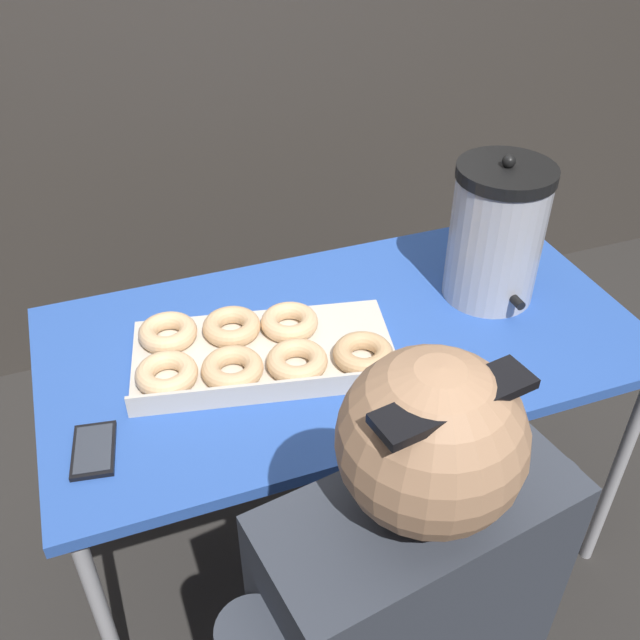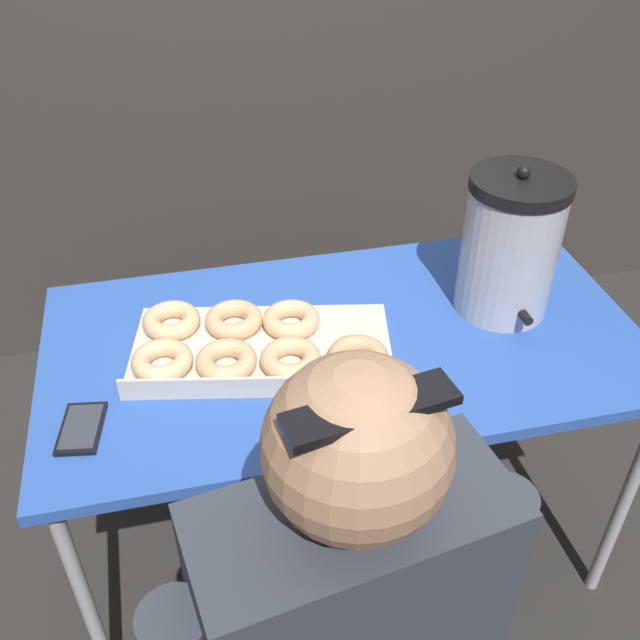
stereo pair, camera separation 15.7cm
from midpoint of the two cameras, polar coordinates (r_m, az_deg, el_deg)
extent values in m
plane|color=#2D2B28|center=(2.15, 3.72, -16.79)|extent=(12.00, 12.00, 0.00)
cube|color=#2D56B2|center=(1.63, 4.72, -1.90)|extent=(1.35, 0.71, 0.03)
cylinder|color=#ADADB2|center=(1.66, -15.33, -21.52)|extent=(0.03, 0.03, 0.70)
cylinder|color=#ADADB2|center=(1.95, 25.38, -13.12)|extent=(0.03, 0.03, 0.70)
cylinder|color=#ADADB2|center=(2.06, -15.48, -6.83)|extent=(0.03, 0.03, 0.70)
cylinder|color=#ADADB2|center=(2.29, 17.18, -1.90)|extent=(0.03, 0.03, 0.70)
cube|color=beige|center=(1.57, -1.83, -2.42)|extent=(0.61, 0.40, 0.02)
cube|color=beige|center=(1.44, -1.83, -5.30)|extent=(0.56, 0.12, 0.04)
torus|color=#EDBF8C|center=(1.52, -9.66, -3.37)|extent=(0.17, 0.17, 0.04)
torus|color=#E2B481|center=(1.50, -4.56, -3.41)|extent=(0.17, 0.17, 0.04)
torus|color=#E5B784|center=(1.50, 0.63, -3.27)|extent=(0.15, 0.15, 0.04)
torus|color=tan|center=(1.51, 5.92, -3.08)|extent=(0.17, 0.17, 0.04)
torus|color=#ECBE8B|center=(1.62, -9.12, -0.17)|extent=(0.18, 0.18, 0.04)
torus|color=#E0B27F|center=(1.61, -4.16, -0.09)|extent=(0.17, 0.17, 0.04)
torus|color=#E8BB88|center=(1.60, 0.47, -0.09)|extent=(0.15, 0.15, 0.04)
cylinder|color=#B7B7BC|center=(1.70, 17.47, 5.22)|extent=(0.22, 0.22, 0.31)
cylinder|color=black|center=(1.62, 18.57, 10.22)|extent=(0.22, 0.22, 0.03)
sphere|color=black|center=(1.61, 18.76, 11.07)|extent=(0.03, 0.03, 0.03)
cylinder|color=black|center=(1.67, 18.58, 0.29)|extent=(0.02, 0.05, 0.02)
cube|color=black|center=(1.45, -15.63, -8.48)|extent=(0.10, 0.15, 0.01)
cube|color=#2D333D|center=(1.45, -15.66, -8.33)|extent=(0.08, 0.13, 0.00)
cube|color=#333842|center=(1.16, 6.52, -23.82)|extent=(0.45, 0.26, 0.58)
sphere|color=tan|center=(0.83, 8.48, -10.32)|extent=(0.23, 0.23, 0.23)
cube|color=black|center=(0.75, 10.12, -7.28)|extent=(0.20, 0.08, 0.01)
cylinder|color=#333842|center=(1.27, 16.68, -20.08)|extent=(0.09, 0.09, 0.47)
camera|label=1|loc=(0.08, -87.14, 2.20)|focal=40.00mm
camera|label=2|loc=(0.08, 92.86, -2.20)|focal=40.00mm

